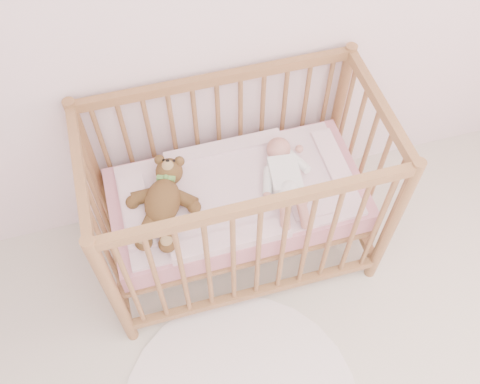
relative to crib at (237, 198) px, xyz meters
name	(u,v)px	position (x,y,z in m)	size (l,w,h in m)	color
crib	(237,198)	(0.00, 0.00, 0.00)	(1.36, 0.76, 1.00)	#9E7443
mattress	(237,199)	(0.00, 0.00, -0.01)	(1.22, 0.62, 0.13)	pink
blanket	(237,191)	(0.00, 0.00, 0.06)	(1.10, 0.58, 0.06)	#EFA5B8
baby	(285,174)	(0.23, -0.02, 0.14)	(0.26, 0.53, 0.13)	white
teddy_bear	(163,201)	(-0.36, -0.02, 0.15)	(0.36, 0.51, 0.14)	brown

